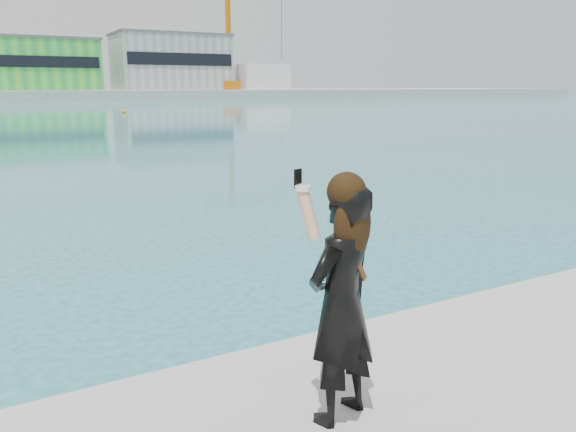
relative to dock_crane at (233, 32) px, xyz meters
name	(u,v)px	position (x,y,z in m)	size (l,w,h in m)	color
warehouse_green	(20,64)	(-45.20, 5.98, -7.81)	(30.60, 16.36, 10.50)	green
warehouse_grey_right	(171,62)	(-13.20, 5.98, -6.80)	(25.50, 15.35, 12.50)	gray
ancillary_shed	(260,77)	(8.80, 4.00, -10.07)	(12.00, 10.00, 6.00)	silver
dock_crane	(233,32)	(0.00, 0.00, 0.00)	(23.00, 4.00, 24.00)	orange
flagpole_right	(98,68)	(-31.11, -1.00, -8.53)	(1.28, 0.16, 8.00)	silver
buoy_near	(124,113)	(-40.41, -61.84, -15.07)	(0.50, 0.50, 0.50)	orange
woman	(342,297)	(-53.03, -122.19, -13.42)	(0.67, 0.54, 1.67)	black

